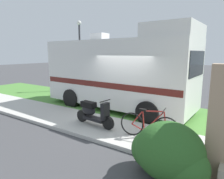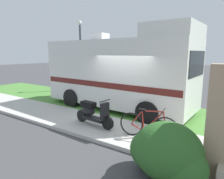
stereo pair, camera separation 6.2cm
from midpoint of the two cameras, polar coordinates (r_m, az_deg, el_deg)
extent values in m
plane|color=#424244|center=(7.97, 2.90, -8.61)|extent=(80.00, 80.00, 0.00)
cube|color=beige|center=(7.01, -2.24, -10.82)|extent=(24.00, 2.00, 0.12)
cube|color=#4C8438|center=(9.22, 7.73, -5.77)|extent=(24.00, 3.40, 0.08)
cube|color=silver|center=(9.18, 1.82, 4.97)|extent=(6.95, 2.68, 2.85)
cube|color=silver|center=(8.02, 17.55, 15.68)|extent=(1.89, 2.35, 0.50)
cube|color=#591E19|center=(9.23, 1.81, 2.33)|extent=(6.81, 2.70, 0.24)
cube|color=black|center=(7.75, 23.27, 6.80)|extent=(0.17, 2.04, 0.90)
cube|color=silver|center=(9.78, -3.26, 14.70)|extent=(0.72, 0.63, 0.36)
cylinder|color=black|center=(9.45, 16.52, -3.14)|extent=(0.91, 0.32, 0.90)
cylinder|color=black|center=(7.39, 10.40, -6.63)|extent=(0.91, 0.32, 0.90)
cylinder|color=black|center=(11.39, -2.77, -0.43)|extent=(0.91, 0.32, 0.90)
cylinder|color=black|center=(9.75, -11.29, -2.48)|extent=(0.91, 0.32, 0.90)
cylinder|color=black|center=(6.59, -0.98, -9.61)|extent=(0.45, 0.14, 0.44)
cylinder|color=black|center=(7.41, -8.39, -7.42)|extent=(0.45, 0.14, 0.44)
cube|color=black|center=(6.98, -4.91, -8.31)|extent=(0.89, 0.36, 0.10)
cube|color=black|center=(7.04, -6.57, -4.28)|extent=(0.58, 0.31, 0.20)
ellipsoid|color=black|center=(7.09, -6.54, -5.84)|extent=(0.63, 0.36, 0.36)
cube|color=black|center=(6.55, -1.83, -6.24)|extent=(0.17, 0.33, 0.56)
cylinder|color=black|center=(6.46, -1.84, -3.27)|extent=(0.08, 0.50, 0.04)
sphere|color=white|center=(6.50, -1.84, -4.73)|extent=(0.12, 0.12, 0.12)
torus|color=black|center=(5.93, 15.38, -10.92)|extent=(0.72, 0.15, 0.72)
torus|color=black|center=(6.15, 5.85, -9.78)|extent=(0.72, 0.15, 0.72)
cylinder|color=maroon|center=(5.93, 12.02, -9.02)|extent=(0.58, 0.13, 0.68)
cylinder|color=maroon|center=(6.01, 9.13, -8.91)|extent=(0.10, 0.05, 0.62)
cylinder|color=maroon|center=(5.84, 11.84, -6.15)|extent=(0.61, 0.13, 0.09)
cylinder|color=maroon|center=(6.13, 7.58, -10.72)|extent=(0.40, 0.10, 0.19)
cylinder|color=maroon|center=(6.03, 7.37, -7.97)|extent=(0.36, 0.09, 0.47)
cylinder|color=maroon|center=(5.85, 15.11, -8.59)|extent=(0.12, 0.05, 0.51)
cube|color=black|center=(5.91, 8.94, -5.81)|extent=(0.21, 0.13, 0.06)
cylinder|color=black|center=(5.77, 14.84, -5.83)|extent=(0.11, 0.52, 0.03)
cube|color=#1E478C|center=(14.37, 6.70, 4.24)|extent=(2.57, 2.07, 1.56)
cube|color=black|center=(14.33, 6.74, 6.14)|extent=(2.45, 2.08, 0.44)
cube|color=#1E478C|center=(15.77, -2.51, 3.41)|extent=(3.12, 2.09, 0.76)
cylinder|color=black|center=(15.24, 8.79, 1.97)|extent=(0.77, 0.27, 0.76)
cylinder|color=black|center=(13.54, 5.71, 0.98)|extent=(0.77, 0.27, 0.76)
cylinder|color=black|center=(16.78, -1.73, 2.87)|extent=(0.77, 0.27, 0.76)
cylinder|color=black|center=(15.25, -5.60, 2.06)|extent=(0.77, 0.27, 0.76)
ellipsoid|color=#2D6026|center=(4.40, 16.01, -16.55)|extent=(1.41, 1.27, 1.20)
ellipsoid|color=#2D6026|center=(4.68, 12.20, -16.56)|extent=(1.06, 0.95, 0.90)
ellipsoid|color=#2D6026|center=(4.32, 19.69, -19.96)|extent=(0.99, 0.89, 0.84)
cylinder|color=navy|center=(5.50, 25.55, -16.41)|extent=(0.07, 0.07, 0.18)
cylinder|color=navy|center=(5.45, 25.64, -15.38)|extent=(0.03, 0.03, 0.04)
cylinder|color=black|center=(5.44, 25.66, -15.16)|extent=(0.04, 0.04, 0.01)
cylinder|color=#333338|center=(13.67, -8.80, 8.68)|extent=(0.12, 0.12, 4.40)
sphere|color=silver|center=(13.80, -9.08, 18.35)|extent=(0.28, 0.28, 0.28)
camera|label=1|loc=(0.03, -89.78, 0.04)|focal=31.91mm
camera|label=2|loc=(0.03, 90.22, -0.04)|focal=31.91mm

